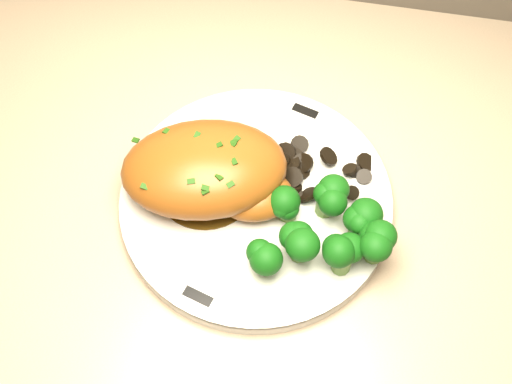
% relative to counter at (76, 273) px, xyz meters
% --- Properties ---
extents(counter, '(2.02, 0.67, 0.99)m').
position_rel_counter_xyz_m(counter, '(0.00, 0.00, 0.00)').
color(counter, brown).
rests_on(counter, ground).
extents(plate, '(0.33, 0.33, 0.02)m').
position_rel_counter_xyz_m(plate, '(0.34, -0.04, 0.44)').
color(plate, silver).
rests_on(plate, counter).
extents(rim_accent_0, '(0.03, 0.02, 0.00)m').
position_rel_counter_xyz_m(rim_accent_0, '(0.37, 0.09, 0.45)').
color(rim_accent_0, black).
rests_on(rim_accent_0, plate).
extents(rim_accent_1, '(0.02, 0.03, 0.00)m').
position_rel_counter_xyz_m(rim_accent_1, '(0.21, -0.00, 0.45)').
color(rim_accent_1, black).
rests_on(rim_accent_1, plate).
extents(rim_accent_2, '(0.03, 0.02, 0.00)m').
position_rel_counter_xyz_m(rim_accent_2, '(0.30, -0.16, 0.45)').
color(rim_accent_2, black).
rests_on(rim_accent_2, plate).
extents(rim_accent_3, '(0.02, 0.03, 0.00)m').
position_rel_counter_xyz_m(rim_accent_3, '(0.46, -0.07, 0.45)').
color(rim_accent_3, black).
rests_on(rim_accent_3, plate).
extents(gravy_pool, '(0.11, 0.11, 0.00)m').
position_rel_counter_xyz_m(gravy_pool, '(0.28, -0.03, 0.45)').
color(gravy_pool, '#3F2B0B').
rests_on(gravy_pool, plate).
extents(chicken_breast, '(0.21, 0.16, 0.07)m').
position_rel_counter_xyz_m(chicken_breast, '(0.29, -0.04, 0.49)').
color(chicken_breast, '#904D18').
rests_on(chicken_breast, plate).
extents(mushroom_pile, '(0.10, 0.07, 0.03)m').
position_rel_counter_xyz_m(mushroom_pile, '(0.41, -0.00, 0.46)').
color(mushroom_pile, black).
rests_on(mushroom_pile, plate).
extents(broccoli_florets, '(0.14, 0.11, 0.05)m').
position_rel_counter_xyz_m(broccoli_florets, '(0.42, -0.08, 0.48)').
color(broccoli_florets, '#527632').
rests_on(broccoli_florets, plate).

